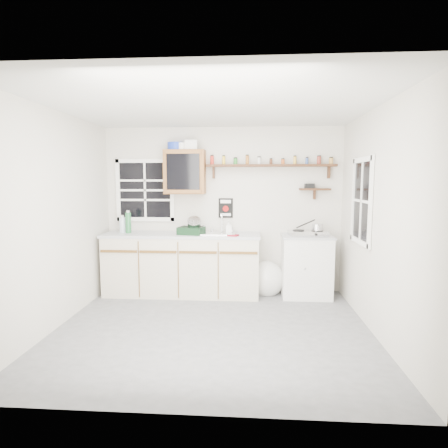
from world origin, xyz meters
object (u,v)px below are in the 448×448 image
Objects in this scene: spice_shelf at (271,165)px; dish_rack at (192,228)px; upper_cabinet at (185,172)px; hotplate at (308,233)px; main_cabinet at (182,264)px; right_cabinet at (306,266)px.

spice_shelf is 1.49m from dish_rack.
spice_shelf is at bearing 26.67° from dish_rack.
hotplate is (1.81, -0.14, -0.88)m from upper_cabinet.
upper_cabinet is at bearing 168.96° from hotplate.
main_cabinet is 1.98m from spice_shelf.
spice_shelf is at bearing 3.11° from upper_cabinet.
main_cabinet is at bearing 173.50° from hotplate.
hotplate is at bearing 15.34° from dish_rack.
dish_rack is (0.13, -0.21, -0.82)m from upper_cabinet.
main_cabinet is at bearing -170.75° from spice_shelf.
upper_cabinet is 0.86m from dish_rack.
upper_cabinet is at bearing -176.89° from spice_shelf.
dish_rack is at bearing -176.82° from right_cabinet.
main_cabinet is 1.84m from right_cabinet.
spice_shelf is (-0.53, 0.19, 1.47)m from right_cabinet.
upper_cabinet is 1.28m from spice_shelf.
spice_shelf is at bearing 152.15° from hotplate.
upper_cabinet is 1.14× the size of hotplate.
main_cabinet is 0.57m from dish_rack.
dish_rack is at bearing 175.82° from hotplate.
hotplate is at bearing -65.08° from right_cabinet.
dish_rack is (-1.67, -0.09, 0.55)m from right_cabinet.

